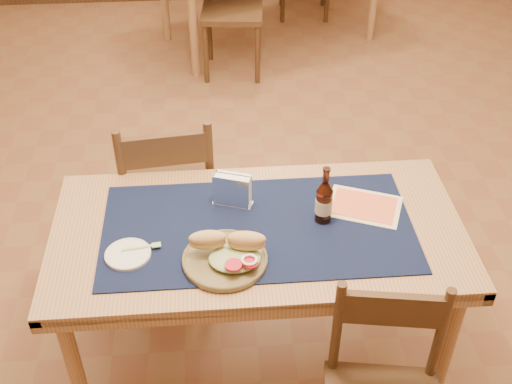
{
  "coord_description": "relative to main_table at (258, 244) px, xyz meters",
  "views": [
    {
      "loc": [
        -0.16,
        -2.65,
        2.4
      ],
      "look_at": [
        0.0,
        -0.7,
        0.85
      ],
      "focal_mm": 45.0,
      "sensor_mm": 36.0,
      "label": 1
    }
  ],
  "objects": [
    {
      "name": "side_plate",
      "position": [
        -0.49,
        -0.12,
        0.1
      ],
      "size": [
        0.17,
        0.17,
        0.01
      ],
      "color": "silver",
      "rests_on": "placemat"
    },
    {
      "name": "menu_card",
      "position": [
        0.43,
        0.09,
        0.09
      ],
      "size": [
        0.35,
        0.3,
        0.01
      ],
      "color": "beige",
      "rests_on": "placemat"
    },
    {
      "name": "fork",
      "position": [
        -0.43,
        -0.09,
        0.1
      ],
      "size": [
        0.15,
        0.04,
        0.0
      ],
      "color": "#8DC96E",
      "rests_on": "side_plate"
    },
    {
      "name": "sandwich_plate",
      "position": [
        -0.12,
        -0.18,
        0.12
      ],
      "size": [
        0.31,
        0.31,
        0.12
      ],
      "color": "brown",
      "rests_on": "placemat"
    },
    {
      "name": "baseboard",
      "position": [
        0.0,
        0.8,
        -0.62
      ],
      "size": [
        6.0,
        7.0,
        0.1
      ],
      "color": "#422A17",
      "rests_on": "ground"
    },
    {
      "name": "napkin_holder",
      "position": [
        -0.09,
        0.15,
        0.15
      ],
      "size": [
        0.17,
        0.1,
        0.14
      ],
      "color": "white",
      "rests_on": "placemat"
    },
    {
      "name": "chair_back_near",
      "position": [
        0.03,
        2.79,
        -0.16
      ],
      "size": [
        0.49,
        0.49,
        0.98
      ],
      "color": "#422A17",
      "rests_on": "ground"
    },
    {
      "name": "chair_main_far",
      "position": [
        -0.38,
        0.58,
        -0.17
      ],
      "size": [
        0.49,
        0.49,
        0.96
      ],
      "color": "#422A17",
      "rests_on": "ground"
    },
    {
      "name": "main_table",
      "position": [
        0.0,
        0.0,
        0.0
      ],
      "size": [
        1.6,
        0.8,
        0.75
      ],
      "color": "#A27B4C",
      "rests_on": "ground"
    },
    {
      "name": "beer_bottle",
      "position": [
        0.26,
        0.02,
        0.18
      ],
      "size": [
        0.07,
        0.07,
        0.25
      ],
      "color": "#4E1F0D",
      "rests_on": "placemat"
    },
    {
      "name": "placemat",
      "position": [
        0.0,
        0.0,
        0.09
      ],
      "size": [
        1.2,
        0.6,
        0.01
      ],
      "primitive_type": "cube",
      "color": "#0E1634",
      "rests_on": "main_table"
    }
  ]
}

